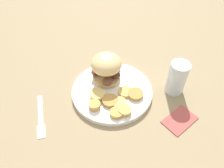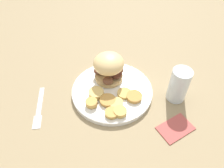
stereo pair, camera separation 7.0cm
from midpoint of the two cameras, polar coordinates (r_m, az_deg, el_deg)
ground_plane at (r=0.73m, az=-2.74°, el=-2.43°), size 4.00×4.00×0.00m
dinner_plate at (r=0.72m, az=-2.76°, el=-1.92°), size 0.26×0.26×0.02m
sandwich at (r=0.72m, az=-4.27°, el=4.26°), size 0.10×0.12×0.10m
potato_round_0 at (r=0.65m, az=-1.90°, el=-7.67°), size 0.04×0.04×0.01m
potato_round_1 at (r=0.67m, az=-7.24°, el=-5.84°), size 0.04×0.04×0.02m
potato_round_2 at (r=0.69m, az=-6.72°, el=-2.98°), size 0.05×0.05×0.02m
potato_round_3 at (r=0.68m, az=-3.43°, el=-4.55°), size 0.05×0.05×0.01m
potato_round_4 at (r=0.70m, az=3.31°, el=-2.79°), size 0.05×0.05×0.01m
potato_round_5 at (r=0.70m, az=0.62°, el=-2.23°), size 0.05×0.05×0.01m
potato_round_6 at (r=0.65m, az=0.29°, el=-7.10°), size 0.04×0.04×0.01m
potato_round_7 at (r=0.67m, az=-1.10°, el=-5.06°), size 0.04×0.04×0.01m
fork at (r=0.72m, az=-20.87°, el=-7.98°), size 0.12×0.14×0.00m
drinking_glass at (r=0.71m, az=13.97°, el=1.37°), size 0.06×0.06×0.12m
napkin at (r=0.68m, az=14.48°, el=-9.20°), size 0.11×0.09×0.01m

